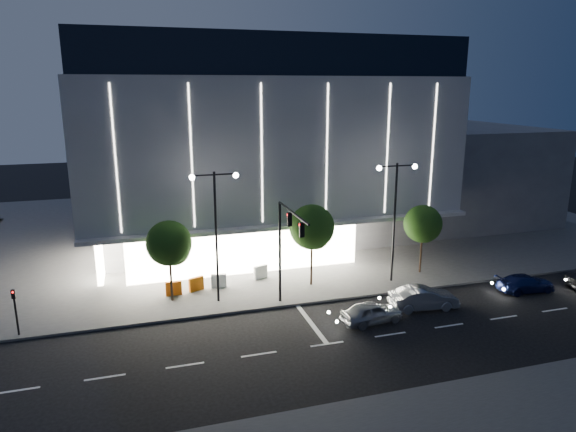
% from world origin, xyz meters
% --- Properties ---
extents(ground, '(160.00, 160.00, 0.00)m').
position_xyz_m(ground, '(0.00, 0.00, 0.00)').
color(ground, black).
rests_on(ground, ground).
extents(sidewalk_museum, '(70.00, 40.00, 0.15)m').
position_xyz_m(sidewalk_museum, '(5.00, 24.00, 0.07)').
color(sidewalk_museum, '#474747').
rests_on(sidewalk_museum, ground).
extents(museum, '(30.00, 25.80, 18.00)m').
position_xyz_m(museum, '(2.98, 22.31, 9.27)').
color(museum, '#4C4C51').
rests_on(museum, ground).
extents(annex_building, '(16.00, 20.00, 10.00)m').
position_xyz_m(annex_building, '(26.00, 24.00, 5.00)').
color(annex_building, '#4C4C51').
rests_on(annex_building, ground).
extents(traffic_mast, '(0.33, 5.89, 7.07)m').
position_xyz_m(traffic_mast, '(1.00, 3.34, 5.03)').
color(traffic_mast, black).
rests_on(traffic_mast, ground).
extents(street_lamp_west, '(3.16, 0.36, 9.00)m').
position_xyz_m(street_lamp_west, '(-3.00, 6.00, 5.96)').
color(street_lamp_west, black).
rests_on(street_lamp_west, ground).
extents(street_lamp_east, '(3.16, 0.36, 9.00)m').
position_xyz_m(street_lamp_east, '(10.00, 6.00, 5.96)').
color(street_lamp_east, black).
rests_on(street_lamp_east, ground).
extents(ped_signal_far, '(0.22, 0.24, 3.00)m').
position_xyz_m(ped_signal_far, '(-15.00, 4.50, 1.89)').
color(ped_signal_far, black).
rests_on(ped_signal_far, ground).
extents(tree_left, '(3.02, 3.02, 5.72)m').
position_xyz_m(tree_left, '(-5.97, 7.02, 4.03)').
color(tree_left, black).
rests_on(tree_left, ground).
extents(tree_mid, '(3.25, 3.25, 6.15)m').
position_xyz_m(tree_mid, '(4.03, 7.02, 4.33)').
color(tree_mid, black).
rests_on(tree_mid, ground).
extents(tree_right, '(2.91, 2.91, 5.51)m').
position_xyz_m(tree_right, '(13.03, 7.02, 3.88)').
color(tree_right, black).
rests_on(tree_right, ground).
extents(car_lead, '(4.14, 2.07, 1.36)m').
position_xyz_m(car_lead, '(5.63, 0.29, 0.68)').
color(car_lead, '#94979B').
rests_on(car_lead, ground).
extents(car_second, '(4.64, 2.06, 1.48)m').
position_xyz_m(car_second, '(9.80, 1.18, 0.74)').
color(car_second, '#A3A6AB').
rests_on(car_second, ground).
extents(car_third, '(4.31, 1.90, 1.23)m').
position_xyz_m(car_third, '(18.37, 1.71, 0.61)').
color(car_third, navy).
rests_on(car_third, ground).
extents(barrier_a, '(1.10, 0.26, 1.00)m').
position_xyz_m(barrier_a, '(-5.82, 7.86, 0.65)').
color(barrier_a, orange).
rests_on(barrier_a, sidewalk_museum).
extents(barrier_b, '(1.12, 0.40, 1.00)m').
position_xyz_m(barrier_b, '(-2.59, 8.40, 0.65)').
color(barrier_b, white).
rests_on(barrier_b, sidewalk_museum).
extents(barrier_c, '(1.11, 0.66, 1.00)m').
position_xyz_m(barrier_c, '(-4.21, 8.25, 0.65)').
color(barrier_c, orange).
rests_on(barrier_c, sidewalk_museum).
extents(barrier_d, '(1.12, 0.58, 1.00)m').
position_xyz_m(barrier_d, '(0.73, 9.27, 0.65)').
color(barrier_d, silver).
rests_on(barrier_d, sidewalk_museum).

